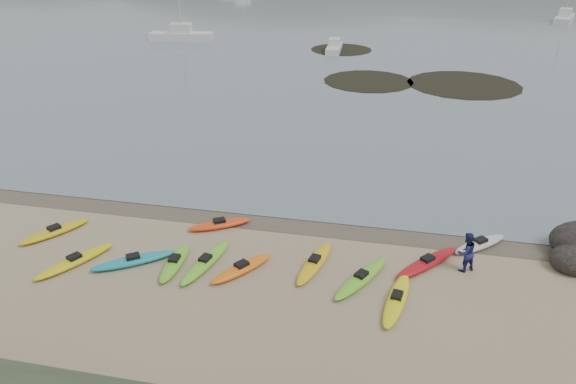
# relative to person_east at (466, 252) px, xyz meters

# --- Properties ---
(ground) EXTENTS (600.00, 600.00, 0.00)m
(ground) POSITION_rel_person_east_xyz_m (-8.22, 2.85, -0.89)
(ground) COLOR tan
(ground) RESTS_ON ground
(wet_sand) EXTENTS (60.00, 60.00, 0.00)m
(wet_sand) POSITION_rel_person_east_xyz_m (-8.22, 2.55, -0.88)
(wet_sand) COLOR brown
(wet_sand) RESTS_ON ground
(kayaks) EXTENTS (22.08, 8.24, 0.34)m
(kayaks) POSITION_rel_person_east_xyz_m (-8.80, -1.33, -0.72)
(kayaks) COLOR yellow
(kayaks) RESTS_ON ground
(person_east) EXTENTS (1.09, 1.03, 1.78)m
(person_east) POSITION_rel_person_east_xyz_m (0.00, 0.00, 0.00)
(person_east) COLOR navy
(person_east) RESTS_ON ground
(kelp_mats) EXTENTS (21.36, 21.57, 0.04)m
(kelp_mats) POSITION_rel_person_east_xyz_m (-3.45, 33.73, -0.86)
(kelp_mats) COLOR black
(kelp_mats) RESTS_ON water
(moored_boats) EXTENTS (87.64, 76.27, 1.33)m
(moored_boats) POSITION_rel_person_east_xyz_m (-8.55, 81.98, -0.31)
(moored_boats) COLOR silver
(moored_boats) RESTS_ON ground
(far_hills) EXTENTS (550.00, 135.00, 80.00)m
(far_hills) POSITION_rel_person_east_xyz_m (31.16, 196.82, -16.82)
(far_hills) COLOR #384235
(far_hills) RESTS_ON ground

